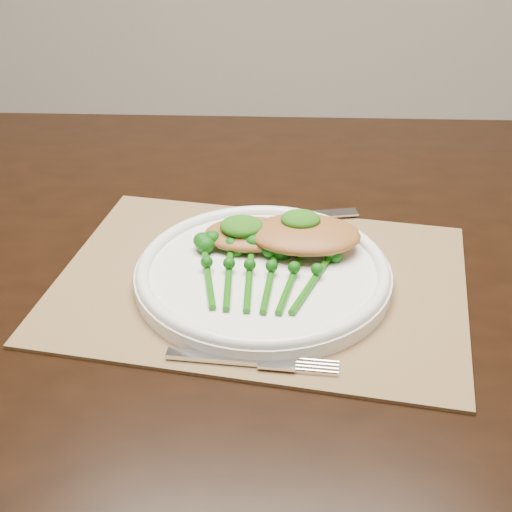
# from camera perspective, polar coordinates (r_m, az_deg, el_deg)

# --- Properties ---
(dining_table) EXTENTS (1.63, 0.96, 0.75)m
(dining_table) POSITION_cam_1_polar(r_m,az_deg,el_deg) (1.16, 0.05, -14.90)
(dining_table) COLOR black
(dining_table) RESTS_ON ground
(placemat) EXTENTS (0.51, 0.41, 0.00)m
(placemat) POSITION_cam_1_polar(r_m,az_deg,el_deg) (0.84, 0.38, -2.05)
(placemat) COLOR brown
(placemat) RESTS_ON dining_table
(dinner_plate) EXTENTS (0.30, 0.30, 0.03)m
(dinner_plate) POSITION_cam_1_polar(r_m,az_deg,el_deg) (0.83, 0.56, -1.31)
(dinner_plate) COLOR white
(dinner_plate) RESTS_ON placemat
(knife) EXTENTS (0.22, 0.06, 0.01)m
(knife) POSITION_cam_1_polar(r_m,az_deg,el_deg) (0.96, 0.61, 3.04)
(knife) COLOR silver
(knife) RESTS_ON placemat
(fork) EXTENTS (0.18, 0.03, 0.01)m
(fork) POSITION_cam_1_polar(r_m,az_deg,el_deg) (0.72, 0.57, -8.42)
(fork) COLOR silver
(fork) RESTS_ON placemat
(chicken_fillet_left) EXTENTS (0.12, 0.09, 0.02)m
(chicken_fillet_left) POSITION_cam_1_polar(r_m,az_deg,el_deg) (0.87, -0.42, 1.76)
(chicken_fillet_left) COLOR #A0612E
(chicken_fillet_left) RESTS_ON dinner_plate
(chicken_fillet_right) EXTENTS (0.14, 0.09, 0.03)m
(chicken_fillet_right) POSITION_cam_1_polar(r_m,az_deg,el_deg) (0.86, 3.90, 1.74)
(chicken_fillet_right) COLOR #A0612E
(chicken_fillet_right) RESTS_ON dinner_plate
(pesto_dollop_left) EXTENTS (0.05, 0.05, 0.02)m
(pesto_dollop_left) POSITION_cam_1_polar(r_m,az_deg,el_deg) (0.86, -1.14, 2.40)
(pesto_dollop_left) COLOR #164A0A
(pesto_dollop_left) RESTS_ON chicken_fillet_left
(pesto_dollop_right) EXTENTS (0.05, 0.04, 0.02)m
(pesto_dollop_right) POSITION_cam_1_polar(r_m,az_deg,el_deg) (0.86, 3.59, 2.95)
(pesto_dollop_right) COLOR #164A0A
(pesto_dollop_right) RESTS_ON chicken_fillet_right
(broccolini_bundle) EXTENTS (0.14, 0.16, 0.04)m
(broccolini_bundle) POSITION_cam_1_polar(r_m,az_deg,el_deg) (0.80, 0.27, -1.93)
(broccolini_bundle) COLOR #14560B
(broccolini_bundle) RESTS_ON dinner_plate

